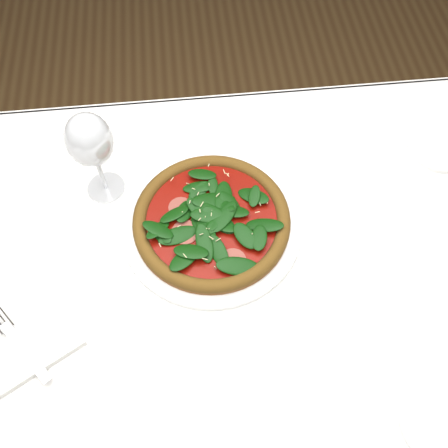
{
  "coord_description": "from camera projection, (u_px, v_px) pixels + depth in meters",
  "views": [
    {
      "loc": [
        0.02,
        -0.35,
        1.52
      ],
      "look_at": [
        0.06,
        0.08,
        0.77
      ],
      "focal_mm": 40.0,
      "sensor_mm": 36.0,
      "label": 1
    }
  ],
  "objects": [
    {
      "name": "saucer_near",
      "position": [
        443.0,
        422.0,
        0.71
      ],
      "size": [
        0.13,
        0.13,
        0.01
      ],
      "color": "white",
      "rests_on": "dining_table"
    },
    {
      "name": "wine_glass",
      "position": [
        90.0,
        142.0,
        0.81
      ],
      "size": [
        0.08,
        0.08,
        0.19
      ],
      "color": "silver",
      "rests_on": "dining_table"
    },
    {
      "name": "plate",
      "position": [
        212.0,
        224.0,
        0.88
      ],
      "size": [
        0.32,
        0.32,
        0.01
      ],
      "color": "white",
      "rests_on": "dining_table"
    },
    {
      "name": "saucer_far",
      "position": [
        440.0,
        146.0,
        0.97
      ],
      "size": [
        0.13,
        0.13,
        0.01
      ],
      "color": "white",
      "rests_on": "dining_table"
    },
    {
      "name": "pizza",
      "position": [
        212.0,
        219.0,
        0.86
      ],
      "size": [
        0.35,
        0.35,
        0.04
      ],
      "rotation": [
        0.0,
        0.0,
        -0.36
      ],
      "color": "#995E24",
      "rests_on": "plate"
    },
    {
      "name": "fork",
      "position": [
        15.0,
        339.0,
        0.77
      ],
      "size": [
        0.11,
        0.13,
        0.0
      ],
      "rotation": [
        0.0,
        0.0,
        0.67
      ],
      "color": "silver",
      "rests_on": "napkin"
    },
    {
      "name": "napkin",
      "position": [
        27.0,
        353.0,
        0.76
      ],
      "size": [
        0.18,
        0.15,
        0.01
      ],
      "primitive_type": "cube",
      "rotation": [
        0.0,
        0.0,
        0.51
      ],
      "color": "silver",
      "rests_on": "dining_table"
    },
    {
      "name": "ground",
      "position": [
        205.0,
        378.0,
        1.49
      ],
      "size": [
        6.0,
        6.0,
        0.0
      ],
      "primitive_type": "plane",
      "color": "brown",
      "rests_on": "ground"
    },
    {
      "name": "dining_table",
      "position": [
        194.0,
        296.0,
        0.92
      ],
      "size": [
        1.21,
        0.81,
        0.75
      ],
      "color": "silver",
      "rests_on": "ground"
    }
  ]
}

